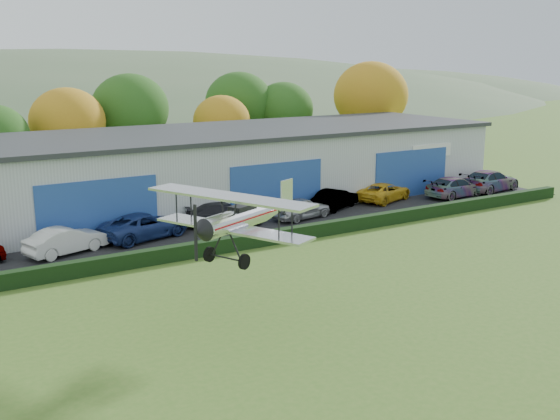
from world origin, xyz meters
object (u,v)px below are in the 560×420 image
car_1 (66,240)px  car_7 (455,187)px  car_5 (335,199)px  car_6 (384,192)px  biplane (244,215)px  car_8 (490,181)px  car_4 (301,208)px  car_2 (145,226)px  hangar (235,165)px  car_3 (224,214)px

car_1 → car_7: size_ratio=0.84×
car_5 → car_6: 4.67m
car_1 → car_5: 18.82m
car_6 → biplane: biplane is taller
car_5 → car_8: (14.26, -1.34, 0.13)m
car_4 → car_1: bearing=79.6°
car_1 → car_2: size_ratio=0.82×
hangar → car_2: bearing=-144.3°
car_3 → car_5: size_ratio=1.15×
car_2 → hangar: bearing=-68.9°
hangar → car_6: bearing=-34.9°
hangar → car_4: hangar is taller
car_4 → car_7: 13.85m
car_2 → car_4: bearing=-109.1°
biplane → car_2: bearing=62.0°
car_1 → car_4: bearing=-107.6°
car_2 → car_3: bearing=-101.0°
car_3 → car_4: size_ratio=1.18×
hangar → biplane: (-10.55, -20.81, 1.72)m
biplane → car_5: bearing=19.3°
car_1 → car_2: car_2 is taller
car_5 → biplane: 21.00m
hangar → car_8: (18.70, -7.90, -1.77)m
car_1 → car_8: 33.04m
car_5 → car_7: 10.32m
car_1 → car_4: car_1 is taller
car_8 → car_2: bearing=79.6°
car_3 → car_4: 5.25m
car_6 → car_7: (5.55, -1.66, 0.08)m
car_3 → car_6: size_ratio=1.02×
hangar → car_7: size_ratio=7.77×
hangar → car_5: hangar is taller
car_8 → car_7: bearing=83.1°
car_3 → car_5: (8.75, 0.04, -0.01)m
biplane → car_3: bearing=42.1°
car_5 → car_6: (4.66, 0.21, -0.03)m
car_1 → car_3: bearing=-101.2°
car_1 → biplane: 14.12m
car_3 → hangar: bearing=-18.5°
hangar → car_5: bearing=-55.9°
hangar → car_8: size_ratio=7.04×
car_1 → car_8: bearing=-107.8°
car_3 → car_8: bearing=-78.6°
hangar → car_4: bearing=-84.0°
car_4 → car_5: 3.82m
car_4 → car_8: 17.89m
car_2 → car_7: size_ratio=1.03×
car_4 → car_6: bearing=-90.6°
car_7 → biplane: biplane is taller
hangar → car_6: 11.26m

